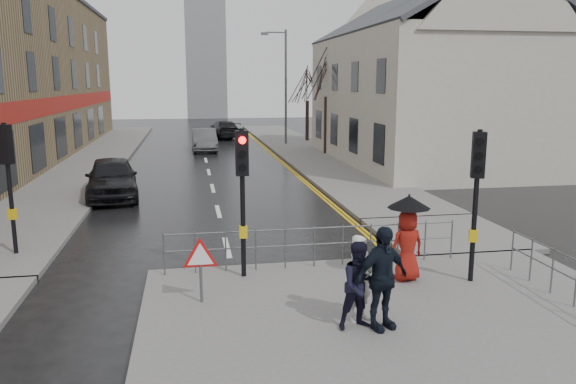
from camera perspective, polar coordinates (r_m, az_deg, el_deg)
name	(u,v)px	position (r m, az deg, el deg)	size (l,w,h in m)	color
ground	(236,285)	(12.97, -5.30, -9.40)	(120.00, 120.00, 0.00)	black
near_pavement	(423,340)	(10.48, 13.58, -14.45)	(10.00, 9.00, 0.14)	#605E5B
left_pavement	(96,157)	(35.83, -18.91, 3.36)	(4.00, 44.00, 0.14)	#605E5B
right_pavement	(301,149)	(38.12, 1.30, 4.39)	(4.00, 40.00, 0.14)	#605E5B
pavement_bridge_right	(445,234)	(17.43, 15.67, -4.15)	(4.00, 4.20, 0.14)	#605E5B
building_right_cream	(422,77)	(32.78, 13.48, 11.25)	(9.00, 16.40, 10.10)	#B0A89A
church_tower	(205,46)	(74.29, -8.40, 14.46)	(5.00, 5.00, 18.00)	gray
traffic_signal_near_left	(242,177)	(12.54, -4.66, 1.54)	(0.28, 0.27, 3.40)	black
traffic_signal_near_right	(477,179)	(12.87, 18.65, 1.23)	(0.34, 0.33, 3.40)	black
traffic_signal_far_left	(8,165)	(15.93, -26.58, 2.44)	(0.34, 0.33, 3.40)	black
guard_railing_front	(314,238)	(13.55, 2.69, -4.64)	(7.14, 0.04, 1.00)	#595B5E
warning_sign	(200,259)	(11.46, -8.90, -6.79)	(0.80, 0.07, 1.35)	#595B5E
street_lamp	(283,79)	(40.68, -0.48, 11.36)	(1.83, 0.25, 8.00)	#595B5E
tree_near	(327,72)	(35.15, 3.95, 12.08)	(2.40, 2.40, 6.58)	#30231B
tree_far	(307,83)	(43.05, 1.99, 10.97)	(2.40, 2.40, 5.64)	#30231B
pedestrian_a	(360,278)	(10.60, 7.36, -8.71)	(0.60, 0.39, 1.64)	silver
pedestrian_b	(360,285)	(10.29, 7.37, -9.39)	(0.79, 0.61, 1.62)	black
pedestrian_with_umbrella	(408,233)	(12.79, 12.06, -4.12)	(0.96, 0.96, 1.95)	maroon
pedestrian_d	(382,278)	(10.28, 9.50, -8.62)	(1.12, 0.47, 1.91)	black
car_parked	(112,178)	(23.24, -17.46, 1.38)	(1.92, 4.76, 1.62)	black
car_mid	(204,140)	(38.01, -8.51, 5.26)	(1.55, 4.46, 1.47)	#494B4E
car_far	(224,130)	(46.36, -6.53, 6.32)	(2.00, 4.92, 1.43)	black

